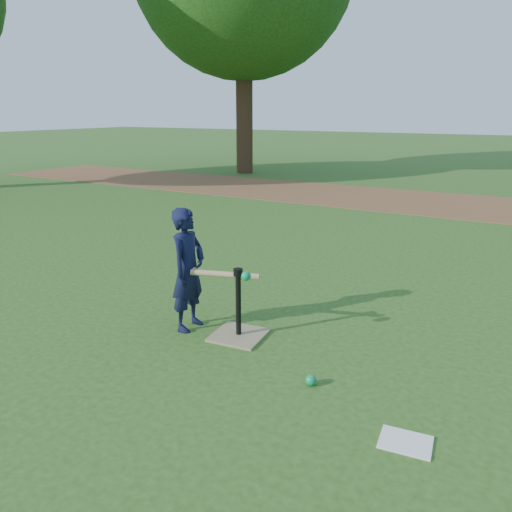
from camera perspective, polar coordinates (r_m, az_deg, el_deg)
The scene contains 7 objects.
ground at distance 4.38m, azimuth -2.10°, elevation -9.19°, with size 80.00×80.00×0.00m, color #285116.
dirt_strip at distance 11.20m, azimuth 18.82°, elevation 5.85°, with size 24.00×3.00×0.01m, color brown.
child at distance 4.39m, azimuth -7.77°, elevation -1.55°, with size 0.40×0.26×1.09m, color black.
wiffle_ball_ground at distance 3.68m, azimuth 6.31°, elevation -13.92°, with size 0.08×0.08×0.08m, color #0D904D.
clipboard at distance 3.26m, azimuth 16.73°, elevation -19.70°, with size 0.30×0.23×0.01m, color white.
batting_tee at distance 4.34m, azimuth -2.00°, elevation -7.84°, with size 0.47×0.47×0.61m.
swing_action at distance 4.19m, azimuth -3.50°, elevation -2.09°, with size 0.63×0.23×0.12m.
Camera 1 is at (2.11, -3.33, 1.89)m, focal length 35.00 mm.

